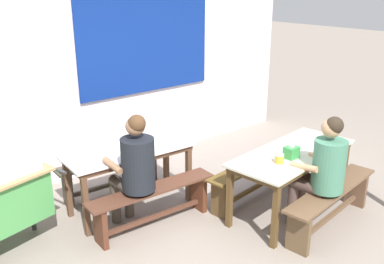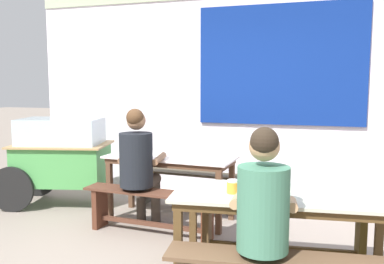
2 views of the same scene
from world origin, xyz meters
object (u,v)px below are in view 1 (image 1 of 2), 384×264
at_px(dining_table_near, 293,158).
at_px(tissue_box, 291,152).
at_px(bench_near_back, 254,175).
at_px(person_left_back_turned, 135,166).
at_px(bench_far_front, 153,201).
at_px(condiment_jar, 279,159).
at_px(person_near_front, 323,167).
at_px(bench_far_back, 111,170).
at_px(bench_near_front, 331,201).
at_px(dining_table_far, 129,156).

xyz_separation_m(dining_table_near, tissue_box, (-0.17, -0.10, 0.14)).
relative_size(bench_near_back, person_left_back_turned, 1.21).
height_order(person_left_back_turned, tissue_box, person_left_back_turned).
xyz_separation_m(dining_table_near, bench_near_back, (-0.06, 0.51, -0.38)).
distance_m(dining_table_near, bench_near_back, 0.64).
xyz_separation_m(dining_table_near, person_left_back_turned, (-1.61, 0.82, 0.08)).
bearing_deg(dining_table_near, bench_far_front, 152.51).
bearing_deg(condiment_jar, dining_table_near, 15.55).
xyz_separation_m(bench_far_front, person_near_front, (1.34, -1.22, 0.45)).
distance_m(bench_far_back, person_near_front, 2.62).
distance_m(bench_far_back, condiment_jar, 2.19).
height_order(bench_near_back, person_near_front, person_near_front).
bearing_deg(dining_table_near, bench_near_back, 96.60).
distance_m(bench_near_back, person_left_back_turned, 1.65).
relative_size(bench_far_front, bench_near_back, 0.94).
distance_m(person_left_back_turned, person_near_front, 1.99).
bearing_deg(person_near_front, dining_table_near, 78.01).
xyz_separation_m(bench_near_back, bench_near_front, (0.12, -1.02, 0.02)).
bearing_deg(bench_far_front, person_left_back_turned, 157.64).
xyz_separation_m(dining_table_near, person_near_front, (-0.10, -0.47, 0.07)).
bearing_deg(dining_table_far, tissue_box, -47.75).
bearing_deg(dining_table_far, condiment_jar, -53.06).
bearing_deg(person_near_front, tissue_box, 100.96).
xyz_separation_m(bench_far_back, person_left_back_turned, (-0.23, -0.96, 0.45)).
xyz_separation_m(dining_table_far, person_left_back_turned, (-0.20, -0.44, 0.09)).
height_order(bench_far_back, person_near_front, person_near_front).
bearing_deg(bench_far_front, person_near_front, -42.19).
bearing_deg(dining_table_near, bench_far_back, 127.78).
height_order(bench_near_front, person_near_front, person_near_front).
height_order(bench_far_back, bench_far_front, same).
distance_m(bench_far_back, tissue_box, 2.29).
relative_size(bench_near_front, person_near_front, 1.22).
distance_m(dining_table_far, dining_table_near, 1.89).
bearing_deg(tissue_box, bench_far_front, 146.20).
relative_size(bench_far_back, condiment_jar, 13.82).
distance_m(bench_near_front, person_left_back_turned, 2.18).
bearing_deg(bench_far_back, person_left_back_turned, -103.73).
relative_size(bench_near_front, person_left_back_turned, 1.20).
xyz_separation_m(dining_table_near, bench_far_back, (-1.38, 1.78, -0.37)).
bearing_deg(bench_near_back, dining_table_near, -83.40).
relative_size(person_left_back_turned, condiment_jar, 12.96).
bearing_deg(person_left_back_turned, dining_table_far, 65.50).
bearing_deg(bench_near_front, person_left_back_turned, 141.45).
xyz_separation_m(dining_table_far, bench_near_back, (1.35, -0.75, -0.37)).
height_order(bench_far_back, condiment_jar, condiment_jar).
xyz_separation_m(dining_table_far, bench_near_front, (1.47, -1.77, -0.36)).
bearing_deg(bench_near_front, dining_table_near, 96.60).
bearing_deg(tissue_box, bench_far_back, 122.74).
height_order(bench_far_front, bench_near_front, same).
height_order(bench_near_front, person_left_back_turned, person_left_back_turned).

